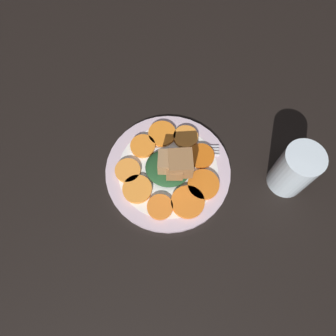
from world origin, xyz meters
TOP-DOWN VIEW (x-y plane):
  - table_slab at (0.00, 0.00)cm, footprint 120.00×120.00cm
  - plate at (0.00, 0.00)cm, footprint 26.74×26.74cm
  - carrot_slice_0 at (-7.89, 2.01)cm, footprint 6.61×6.61cm
  - carrot_slice_1 at (-6.43, -4.37)cm, footprint 5.65×5.65cm
  - carrot_slice_2 at (-2.38, -8.27)cm, footprint 5.46×5.46cm
  - carrot_slice_3 at (2.92, -8.08)cm, footprint 6.11×6.11cm
  - carrot_slice_4 at (6.43, -4.26)cm, footprint 5.45×5.45cm
  - carrot_slice_5 at (8.29, 1.98)cm, footprint 5.42×5.42cm
  - carrot_slice_6 at (5.38, 5.63)cm, footprint 6.11×6.11cm
  - carrot_slice_7 at (-0.22, 8.46)cm, footprint 5.29×5.29cm
  - carrot_slice_8 at (-5.33, 6.35)cm, footprint 6.90×6.90cm
  - center_pile at (-0.88, 0.15)cm, footprint 10.23×8.63cm
  - fork at (-1.15, -4.78)cm, footprint 19.08×5.29cm
  - water_glass at (-24.85, -2.74)cm, footprint 7.69×7.69cm

SIDE VIEW (x-z plane):
  - table_slab at x=0.00cm, z-range 0.00..2.00cm
  - plate at x=0.00cm, z-range 1.99..3.04cm
  - fork at x=-1.15cm, z-range 3.10..3.50cm
  - carrot_slice_0 at x=-7.89cm, z-range 3.10..4.00cm
  - carrot_slice_1 at x=-6.43cm, z-range 3.10..4.00cm
  - carrot_slice_2 at x=-2.38cm, z-range 3.10..4.00cm
  - carrot_slice_3 at x=2.92cm, z-range 3.10..4.00cm
  - carrot_slice_4 at x=6.43cm, z-range 3.10..4.00cm
  - carrot_slice_5 at x=8.29cm, z-range 3.10..4.00cm
  - carrot_slice_6 at x=5.38cm, z-range 3.10..4.00cm
  - carrot_slice_7 at x=-0.22cm, z-range 3.10..4.00cm
  - carrot_slice_8 at x=-5.33cm, z-range 3.10..4.00cm
  - center_pile at x=-0.88cm, z-range 2.46..9.34cm
  - water_glass at x=-24.85cm, z-range 2.00..14.20cm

